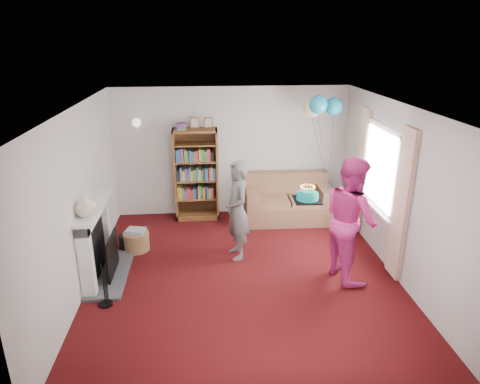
{
  "coord_description": "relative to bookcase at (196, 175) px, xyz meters",
  "views": [
    {
      "loc": [
        -0.53,
        -5.55,
        3.39
      ],
      "look_at": [
        0.0,
        0.6,
        1.12
      ],
      "focal_mm": 32.0,
      "sensor_mm": 36.0,
      "label": 1
    }
  ],
  "objects": [
    {
      "name": "mantel_vase",
      "position": [
        -1.43,
        -2.45,
        0.41
      ],
      "size": [
        0.33,
        0.33,
        0.3
      ],
      "primitive_type": "imported",
      "rotation": [
        0.0,
        0.0,
        -0.16
      ],
      "color": "beige",
      "rests_on": "fireplace"
    },
    {
      "name": "person_magenta",
      "position": [
        2.22,
        -2.4,
        0.05
      ],
      "size": [
        0.87,
        1.02,
        1.84
      ],
      "primitive_type": "imported",
      "rotation": [
        0.0,
        0.0,
        1.78
      ],
      "color": "#BF2671",
      "rests_on": "ground"
    },
    {
      "name": "wicker_basket",
      "position": [
        -1.0,
        -1.33,
        -0.7
      ],
      "size": [
        0.42,
        0.42,
        0.38
      ],
      "rotation": [
        0.0,
        0.0,
        -0.23
      ],
      "color": "#88603F",
      "rests_on": "ground"
    },
    {
      "name": "wall_sconce",
      "position": [
        -1.06,
        0.06,
        1.01
      ],
      "size": [
        0.16,
        0.23,
        0.16
      ],
      "color": "gold",
      "rests_on": "ground"
    },
    {
      "name": "birthday_cake",
      "position": [
        1.66,
        -2.09,
        0.29
      ],
      "size": [
        0.39,
        0.39,
        0.22
      ],
      "rotation": [
        0.0,
        0.0,
        -0.05
      ],
      "color": "black",
      "rests_on": "ground"
    },
    {
      "name": "window_bay",
      "position": [
        2.9,
        -1.7,
        0.34
      ],
      "size": [
        0.14,
        2.02,
        2.2
      ],
      "color": "white",
      "rests_on": "ground"
    },
    {
      "name": "ceiling",
      "position": [
        0.69,
        -2.3,
        1.64
      ],
      "size": [
        4.5,
        5.0,
        0.01
      ],
      "primitive_type": "cube",
      "color": "white",
      "rests_on": "wall_back"
    },
    {
      "name": "wall_left",
      "position": [
        -1.57,
        -2.3,
        0.38
      ],
      "size": [
        0.02,
        5.0,
        2.5
      ],
      "primitive_type": "cube",
      "color": "silver",
      "rests_on": "ground"
    },
    {
      "name": "person_striped",
      "position": [
        0.65,
        -1.68,
        -0.06
      ],
      "size": [
        0.5,
        0.65,
        1.61
      ],
      "primitive_type": "imported",
      "rotation": [
        0.0,
        0.0,
        -1.36
      ],
      "color": "black",
      "rests_on": "ground"
    },
    {
      "name": "wall_right",
      "position": [
        2.95,
        -2.3,
        0.38
      ],
      "size": [
        0.02,
        5.0,
        2.5
      ],
      "primitive_type": "cube",
      "color": "silver",
      "rests_on": "ground"
    },
    {
      "name": "ground",
      "position": [
        0.69,
        -2.3,
        -0.87
      ],
      "size": [
        5.0,
        5.0,
        0.0
      ],
      "primitive_type": "plane",
      "color": "#360809",
      "rests_on": "ground"
    },
    {
      "name": "sofa",
      "position": [
        1.75,
        -0.23,
        -0.54
      ],
      "size": [
        1.65,
        0.87,
        0.87
      ],
      "rotation": [
        0.0,
        0.0,
        -0.02
      ],
      "color": "brown",
      "rests_on": "ground"
    },
    {
      "name": "bookcase",
      "position": [
        0.0,
        0.0,
        0.0
      ],
      "size": [
        0.83,
        0.42,
        1.97
      ],
      "color": "#472B14",
      "rests_on": "ground"
    },
    {
      "name": "wall_back",
      "position": [
        0.69,
        0.21,
        0.38
      ],
      "size": [
        4.5,
        0.02,
        2.5
      ],
      "primitive_type": "cube",
      "color": "silver",
      "rests_on": "ground"
    },
    {
      "name": "fireplace",
      "position": [
        -1.39,
        -2.11,
        -0.36
      ],
      "size": [
        0.55,
        1.8,
        1.12
      ],
      "color": "#3F3F42",
      "rests_on": "ground"
    },
    {
      "name": "balloons",
      "position": [
        2.22,
        -0.53,
        1.35
      ],
      "size": [
        0.65,
        0.7,
        1.78
      ],
      "color": "#3F3F3F",
      "rests_on": "ground"
    }
  ]
}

